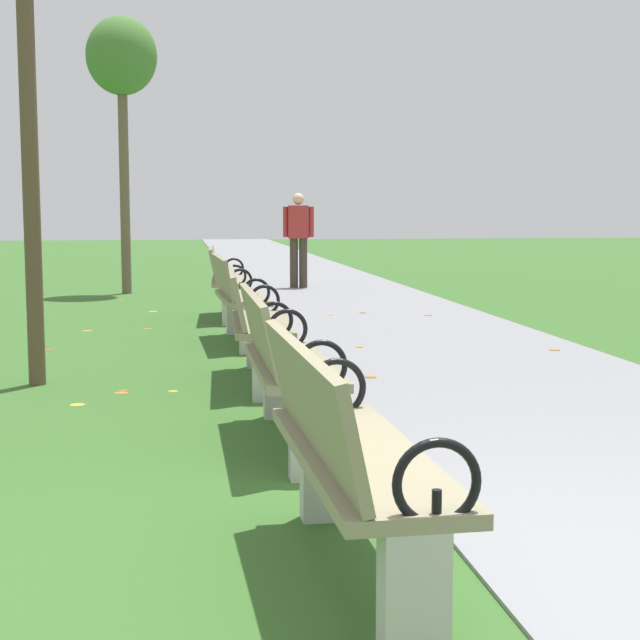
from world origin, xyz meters
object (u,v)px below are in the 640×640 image
Objects in this scene: park_bench_2 at (283,363)px; pedestrian_walking at (298,235)px; park_bench_4 at (237,296)px; park_bench_5 at (226,280)px; park_bench_1 at (346,455)px; tree_2 at (122,63)px; park_bench_3 at (255,323)px.

park_bench_2 is 0.99× the size of pedestrian_walking.
park_bench_5 is (0.00, 2.30, 0.00)m from park_bench_4.
park_bench_1 and park_bench_2 have the same top height.
pedestrian_walking reaches higher than park_bench_2.
tree_2 reaches higher than park_bench_1.
park_bench_3 is 1.00× the size of park_bench_5.
park_bench_5 is 0.37× the size of tree_2.
park_bench_1 is 13.12m from tree_2.
park_bench_1 is 1.00× the size of pedestrian_walking.
park_bench_1 is 2.13m from park_bench_2.
park_bench_1 is at bearing -90.00° from park_bench_2.
tree_2 is 2.72× the size of pedestrian_walking.
park_bench_4 is 2.30m from park_bench_5.
park_bench_1 is 1.00× the size of park_bench_4.
pedestrian_walking is at bearing 71.40° from park_bench_5.
park_bench_4 is (-0.00, 2.30, 0.00)m from park_bench_3.
pedestrian_walking is (1.47, 11.03, 0.44)m from park_bench_2.
tree_2 reaches higher than park_bench_3.
park_bench_1 is 6.48m from park_bench_4.
pedestrian_walking reaches higher than park_bench_1.
park_bench_1 is at bearing -90.00° from park_bench_3.
park_bench_1 is 8.79m from park_bench_5.
park_bench_2 is at bearing -82.33° from tree_2.
park_bench_5 is at bearing -108.60° from pedestrian_walking.
tree_2 is (-1.42, 3.86, 3.20)m from park_bench_5.
park_bench_1 is at bearing -96.38° from pedestrian_walking.
park_bench_2 is at bearing 90.00° from park_bench_1.
park_bench_2 is (-0.00, 2.13, 0.00)m from park_bench_1.
park_bench_2 is 6.66m from park_bench_5.
tree_2 reaches higher than pedestrian_walking.
park_bench_2 is at bearing -90.00° from park_bench_5.
tree_2 reaches higher than park_bench_4.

